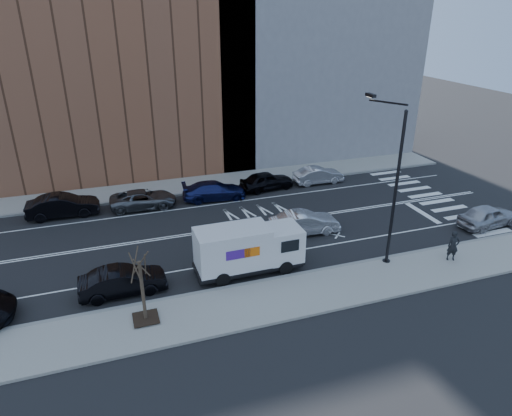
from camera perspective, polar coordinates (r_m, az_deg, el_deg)
ground at (r=31.24m, az=-2.48°, el=-2.44°), size 120.00×120.00×0.00m
sidewalk_near at (r=24.04m, az=3.62°, el=-11.13°), size 44.00×3.60×0.15m
sidewalk_far at (r=39.05m, az=-6.16°, el=3.11°), size 44.00×3.60×0.15m
curb_near at (r=25.41m, az=2.07°, el=-8.92°), size 44.00×0.25×0.17m
curb_far at (r=37.41m, az=-5.54°, el=2.20°), size 44.00×0.25×0.17m
crosswalk at (r=38.46m, az=21.02°, el=1.14°), size 3.00×14.00×0.01m
road_markings at (r=31.24m, az=-2.48°, el=-2.43°), size 40.00×8.60×0.01m
bldg_brick at (r=42.60m, az=-20.23°, el=18.71°), size 26.00×10.00×22.00m
bldg_concrete at (r=46.87m, az=6.61°, el=22.73°), size 20.00×10.00×26.00m
streetlight at (r=26.34m, az=16.58°, el=3.43°), size 0.44×4.02×9.34m
street_tree at (r=22.29m, az=-13.92°, el=-10.71°), size 1.20×1.20×3.75m
fedex_van at (r=25.56m, az=-1.02°, el=-5.08°), size 6.14×2.22×2.80m
far_parked_b at (r=35.37m, az=-23.00°, el=0.28°), size 4.96×1.80×1.63m
far_parked_c at (r=35.04m, az=-13.91°, el=1.08°), size 4.97×2.51×1.35m
far_parked_d at (r=35.67m, az=-5.24°, el=2.19°), size 5.06×2.41×1.43m
far_parked_e at (r=37.44m, az=1.34°, el=3.43°), size 4.62×2.30×1.51m
far_parked_f at (r=39.20m, az=7.78°, el=4.08°), size 4.27×1.51×1.40m
driving_sedan at (r=30.28m, az=6.07°, el=-1.86°), size 4.68×1.87×1.51m
near_parked_rear_a at (r=25.05m, az=-16.32°, el=-8.77°), size 4.49×1.64×1.47m
near_parked_front at (r=34.92m, az=27.01°, el=-0.88°), size 4.59×2.20×1.51m
pedestrian at (r=29.04m, az=23.42°, el=-4.37°), size 0.78×0.65×1.83m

